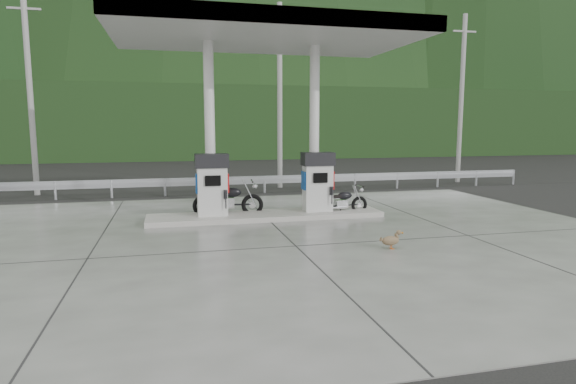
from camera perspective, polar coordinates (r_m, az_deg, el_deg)
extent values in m
plane|color=black|center=(12.10, -0.26, -5.38)|extent=(160.00, 160.00, 0.00)
cube|color=slate|center=(12.09, -0.26, -5.33)|extent=(18.00, 14.00, 0.02)
cube|color=#A2A097|center=(14.47, -2.57, -2.80)|extent=(7.00, 1.40, 0.15)
cylinder|color=silver|center=(14.40, -9.25, 7.37)|extent=(0.30, 0.30, 5.00)
cylinder|color=silver|center=(14.99, 3.13, 7.47)|extent=(0.30, 0.30, 5.00)
cube|color=beige|center=(14.45, -2.70, 18.22)|extent=(8.50, 5.00, 0.40)
cube|color=black|center=(23.28, -6.86, 0.99)|extent=(60.00, 7.00, 0.01)
cylinder|color=gray|center=(21.64, -28.25, 10.21)|extent=(0.22, 0.22, 8.00)
cylinder|color=gray|center=(21.51, -0.98, 11.15)|extent=(0.22, 0.22, 8.00)
cylinder|color=gray|center=(25.08, 19.85, 10.23)|extent=(0.22, 0.22, 8.00)
cube|color=black|center=(41.54, -10.03, 8.08)|extent=(80.00, 6.00, 6.00)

